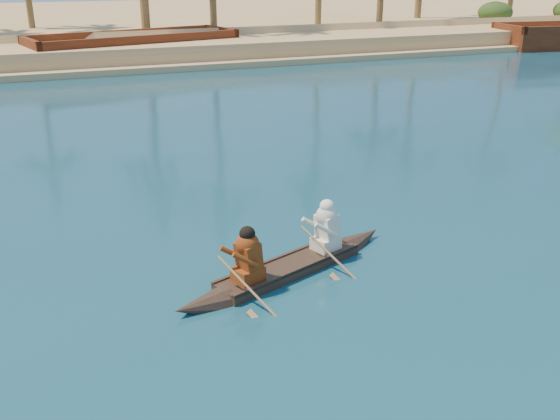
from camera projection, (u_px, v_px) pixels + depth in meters
name	position (u px, v px, depth m)	size (l,w,h in m)	color
ground	(102.00, 240.00, 13.88)	(160.00, 160.00, 0.00)	#0C2F50
sandy_embankment	(36.00, 28.00, 54.21)	(150.00, 51.00, 1.50)	tan
shrub_cluster	(42.00, 38.00, 40.66)	(100.00, 6.00, 2.40)	#273D16
canoe	(289.00, 259.00, 12.34)	(5.29, 2.52, 1.48)	#39291F
barge_mid	(134.00, 50.00, 38.73)	(13.28, 6.88, 2.11)	maroon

